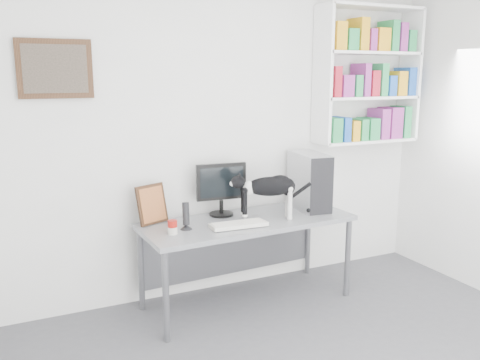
{
  "coord_description": "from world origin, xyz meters",
  "views": [
    {
      "loc": [
        -1.68,
        -1.94,
        1.87
      ],
      "look_at": [
        -0.05,
        1.53,
        1.06
      ],
      "focal_mm": 38.0,
      "sensor_mm": 36.0,
      "label": 1
    }
  ],
  "objects_px": {
    "bookshelf": "(368,75)",
    "leaning_print": "(152,203)",
    "pc_tower": "(309,181)",
    "cat": "(268,197)",
    "keyboard": "(238,225)",
    "speaker": "(186,215)",
    "monitor": "(221,189)",
    "desk": "(247,261)",
    "soup_can": "(172,227)"
  },
  "relations": [
    {
      "from": "bookshelf",
      "to": "leaning_print",
      "type": "height_order",
      "value": "bookshelf"
    },
    {
      "from": "pc_tower",
      "to": "cat",
      "type": "relative_size",
      "value": 0.82
    },
    {
      "from": "cat",
      "to": "keyboard",
      "type": "bearing_deg",
      "value": -148.46
    },
    {
      "from": "keyboard",
      "to": "speaker",
      "type": "relative_size",
      "value": 2.02
    },
    {
      "from": "monitor",
      "to": "cat",
      "type": "distance_m",
      "value": 0.4
    },
    {
      "from": "monitor",
      "to": "pc_tower",
      "type": "bearing_deg",
      "value": -2.37
    },
    {
      "from": "monitor",
      "to": "speaker",
      "type": "xyz_separation_m",
      "value": [
        -0.39,
        -0.24,
        -0.11
      ]
    },
    {
      "from": "desk",
      "to": "cat",
      "type": "xyz_separation_m",
      "value": [
        0.15,
        -0.06,
        0.54
      ]
    },
    {
      "from": "pc_tower",
      "to": "soup_can",
      "type": "relative_size",
      "value": 4.7
    },
    {
      "from": "keyboard",
      "to": "cat",
      "type": "height_order",
      "value": "cat"
    },
    {
      "from": "monitor",
      "to": "speaker",
      "type": "bearing_deg",
      "value": -142.01
    },
    {
      "from": "soup_can",
      "to": "cat",
      "type": "relative_size",
      "value": 0.17
    },
    {
      "from": "monitor",
      "to": "soup_can",
      "type": "xyz_separation_m",
      "value": [
        -0.52,
        -0.31,
        -0.17
      ]
    },
    {
      "from": "bookshelf",
      "to": "desk",
      "type": "relative_size",
      "value": 0.72
    },
    {
      "from": "desk",
      "to": "soup_can",
      "type": "xyz_separation_m",
      "value": [
        -0.66,
        -0.11,
        0.41
      ]
    },
    {
      "from": "bookshelf",
      "to": "speaker",
      "type": "relative_size",
      "value": 5.72
    },
    {
      "from": "cat",
      "to": "monitor",
      "type": "bearing_deg",
      "value": 153.63
    },
    {
      "from": "leaning_print",
      "to": "soup_can",
      "type": "relative_size",
      "value": 3.09
    },
    {
      "from": "desk",
      "to": "monitor",
      "type": "xyz_separation_m",
      "value": [
        -0.14,
        0.21,
        0.58
      ]
    },
    {
      "from": "bookshelf",
      "to": "monitor",
      "type": "height_order",
      "value": "bookshelf"
    },
    {
      "from": "bookshelf",
      "to": "leaning_print",
      "type": "bearing_deg",
      "value": -179.03
    },
    {
      "from": "keyboard",
      "to": "soup_can",
      "type": "bearing_deg",
      "value": 179.4
    },
    {
      "from": "pc_tower",
      "to": "soup_can",
      "type": "distance_m",
      "value": 1.33
    },
    {
      "from": "pc_tower",
      "to": "speaker",
      "type": "relative_size",
      "value": 2.24
    },
    {
      "from": "pc_tower",
      "to": "leaning_print",
      "type": "relative_size",
      "value": 1.52
    },
    {
      "from": "soup_can",
      "to": "speaker",
      "type": "bearing_deg",
      "value": 27.98
    },
    {
      "from": "pc_tower",
      "to": "speaker",
      "type": "distance_m",
      "value": 1.18
    },
    {
      "from": "desk",
      "to": "leaning_print",
      "type": "distance_m",
      "value": 0.92
    },
    {
      "from": "bookshelf",
      "to": "monitor",
      "type": "bearing_deg",
      "value": -177.99
    },
    {
      "from": "pc_tower",
      "to": "leaning_print",
      "type": "distance_m",
      "value": 1.37
    },
    {
      "from": "pc_tower",
      "to": "bookshelf",
      "type": "bearing_deg",
      "value": 20.56
    },
    {
      "from": "desk",
      "to": "cat",
      "type": "distance_m",
      "value": 0.57
    },
    {
      "from": "speaker",
      "to": "bookshelf",
      "type": "bearing_deg",
      "value": 21.11
    },
    {
      "from": "bookshelf",
      "to": "soup_can",
      "type": "distance_m",
      "value": 2.32
    },
    {
      "from": "leaning_print",
      "to": "keyboard",
      "type": "bearing_deg",
      "value": -55.25
    },
    {
      "from": "monitor",
      "to": "pc_tower",
      "type": "distance_m",
      "value": 0.78
    },
    {
      "from": "leaning_print",
      "to": "cat",
      "type": "bearing_deg",
      "value": -40.45
    },
    {
      "from": "keyboard",
      "to": "monitor",
      "type": "bearing_deg",
      "value": 92.61
    },
    {
      "from": "monitor",
      "to": "pc_tower",
      "type": "xyz_separation_m",
      "value": [
        0.78,
        -0.12,
        0.02
      ]
    },
    {
      "from": "monitor",
      "to": "leaning_print",
      "type": "height_order",
      "value": "monitor"
    },
    {
      "from": "speaker",
      "to": "leaning_print",
      "type": "xyz_separation_m",
      "value": [
        -0.19,
        0.26,
        0.05
      ]
    },
    {
      "from": "bookshelf",
      "to": "soup_can",
      "type": "relative_size",
      "value": 11.98
    },
    {
      "from": "pc_tower",
      "to": "leaning_print",
      "type": "height_order",
      "value": "pc_tower"
    },
    {
      "from": "desk",
      "to": "keyboard",
      "type": "xyz_separation_m",
      "value": [
        -0.15,
        -0.15,
        0.37
      ]
    },
    {
      "from": "pc_tower",
      "to": "cat",
      "type": "xyz_separation_m",
      "value": [
        -0.48,
        -0.16,
        -0.06
      ]
    },
    {
      "from": "monitor",
      "to": "speaker",
      "type": "height_order",
      "value": "monitor"
    },
    {
      "from": "speaker",
      "to": "leaning_print",
      "type": "relative_size",
      "value": 0.68
    },
    {
      "from": "pc_tower",
      "to": "soup_can",
      "type": "bearing_deg",
      "value": -163.9
    },
    {
      "from": "keyboard",
      "to": "speaker",
      "type": "bearing_deg",
      "value": 168.12
    },
    {
      "from": "pc_tower",
      "to": "leaning_print",
      "type": "bearing_deg",
      "value": -178.16
    }
  ]
}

